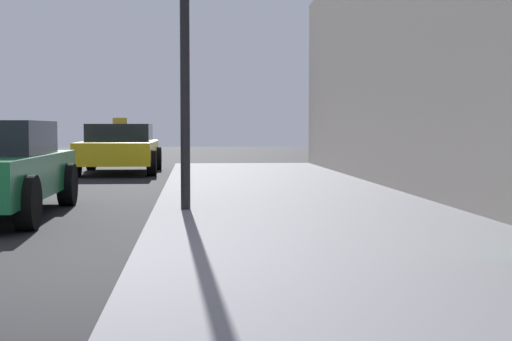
% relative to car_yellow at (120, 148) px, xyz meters
% --- Properties ---
extents(sidewalk, '(4.00, 32.00, 0.15)m').
position_rel_car_yellow_xyz_m(sidewalk, '(3.40, -14.13, -0.57)').
color(sidewalk, slate).
rests_on(sidewalk, ground_plane).
extents(car_yellow, '(2.03, 4.24, 1.43)m').
position_rel_car_yellow_xyz_m(car_yellow, '(0.00, 0.00, 0.00)').
color(car_yellow, yellow).
rests_on(car_yellow, ground_plane).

